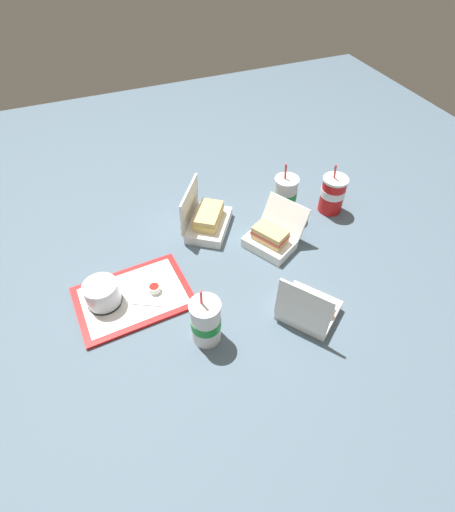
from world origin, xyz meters
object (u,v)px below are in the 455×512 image
plastic_fork (149,304)px  soda_cup_left (206,322)px  clamshell_sandwich_left (207,220)px  cake_container (102,293)px  clamshell_sandwich_right (271,238)px  clamshell_hotdog_corner (308,308)px  ketchup_cup (154,288)px  soda_cup_front (285,196)px  food_tray (133,297)px  soda_cup_back (333,194)px

plastic_fork → soda_cup_left: 0.23m
plastic_fork → clamshell_sandwich_left: 0.42m
cake_container → soda_cup_left: (-0.27, 0.25, 0.03)m
soda_cup_left → clamshell_sandwich_right: bearing=-141.6°
clamshell_hotdog_corner → soda_cup_left: bearing=-8.1°
ketchup_cup → clamshell_sandwich_left: (-0.27, -0.24, 0.02)m
cake_container → ketchup_cup: 0.17m
soda_cup_front → clamshell_sandwich_left: bearing=-5.4°
food_tray → soda_cup_front: (-0.67, -0.20, 0.08)m
cake_container → clamshell_hotdog_corner: size_ratio=0.50×
clamshell_sandwich_left → clamshell_hotdog_corner: (-0.15, 0.51, -0.00)m
plastic_fork → clamshell_hotdog_corner: bearing=-177.8°
cake_container → ketchup_cup: size_ratio=2.84×
food_tray → soda_cup_front: 0.70m
plastic_fork → clamshell_sandwich_left: size_ratio=0.43×
food_tray → clamshell_hotdog_corner: clamshell_hotdog_corner is taller
food_tray → cake_container: size_ratio=3.42×
food_tray → clamshell_sandwich_left: size_ratio=1.51×
ketchup_cup → clamshell_hotdog_corner: size_ratio=0.17×
clamshell_hotdog_corner → soda_cup_left: 0.33m
ketchup_cup → clamshell_sandwich_right: bearing=-172.7°
ketchup_cup → clamshell_sandwich_right: 0.47m
cake_container → plastic_fork: bearing=151.6°
ketchup_cup → clamshell_sandwich_right: (-0.46, -0.06, 0.02)m
soda_cup_front → soda_cup_left: soda_cup_front is taller
clamshell_sandwich_right → clamshell_hotdog_corner: size_ratio=1.07×
ketchup_cup → soda_cup_left: (-0.10, 0.23, 0.06)m
ketchup_cup → clamshell_sandwich_left: size_ratio=0.16×
clamshell_sandwich_left → clamshell_hotdog_corner: bearing=106.6°
food_tray → soda_cup_back: (-0.86, -0.15, 0.07)m
cake_container → soda_cup_back: soda_cup_back is taller
cake_container → clamshell_sandwich_left: bearing=-153.5°
soda_cup_front → soda_cup_left: bearing=41.6°
clamshell_hotdog_corner → soda_cup_back: 0.56m
clamshell_sandwich_right → cake_container: bearing=3.3°
cake_container → plastic_fork: size_ratio=1.03×
food_tray → soda_cup_front: bearing=-163.0°
clamshell_sandwich_left → soda_cup_back: (-0.51, 0.08, 0.04)m
cake_container → soda_cup_back: 0.96m
clamshell_hotdog_corner → cake_container: bearing=-26.6°
food_tray → ketchup_cup: bearing=174.5°
clamshell_sandwich_right → clamshell_sandwich_left: (0.19, -0.18, 0.00)m
ketchup_cup → soda_cup_left: 0.25m
food_tray → soda_cup_back: soda_cup_back is taller
ketchup_cup → soda_cup_back: 0.80m
ketchup_cup → food_tray: bearing=-5.5°
clamshell_hotdog_corner → soda_cup_left: soda_cup_left is taller
ketchup_cup → soda_cup_back: size_ratio=0.19×
clamshell_sandwich_right → soda_cup_back: size_ratio=1.15×
plastic_fork → soda_cup_front: size_ratio=0.48×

